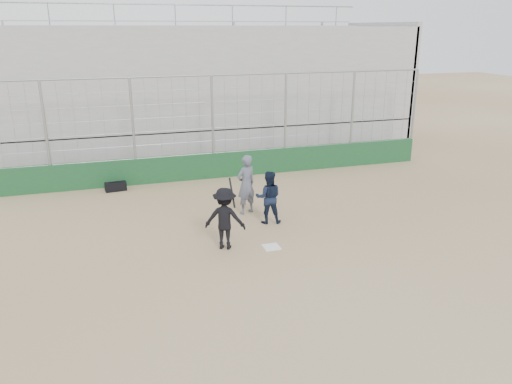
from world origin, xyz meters
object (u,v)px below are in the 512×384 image
object	(u,v)px
equipment_bag	(116,187)
batter_at_plate	(225,218)
catcher_crouched	(268,206)
umpire	(246,187)

from	to	relation	value
equipment_bag	batter_at_plate	bearing A→B (deg)	-66.50
catcher_crouched	umpire	size ratio (longest dim) A/B	0.64
batter_at_plate	umpire	bearing A→B (deg)	61.61
equipment_bag	umpire	bearing A→B (deg)	-42.91
umpire	equipment_bag	distance (m)	5.39
catcher_crouched	equipment_bag	xyz separation A→B (m)	(-4.32, 4.68, -0.39)
batter_at_plate	catcher_crouched	xyz separation A→B (m)	(1.70, 1.36, -0.30)
umpire	equipment_bag	bearing A→B (deg)	-66.59
batter_at_plate	umpire	distance (m)	2.72
catcher_crouched	umpire	bearing A→B (deg)	111.24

